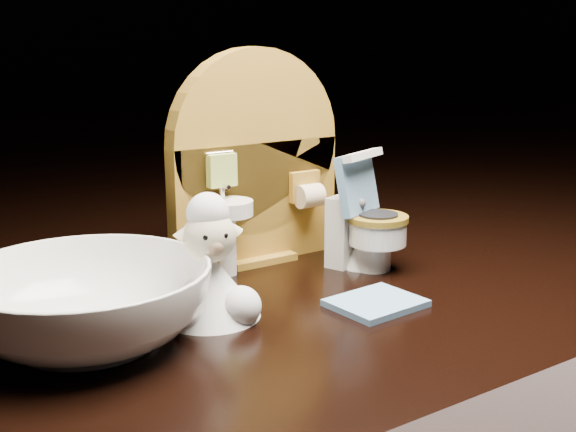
{
  "coord_description": "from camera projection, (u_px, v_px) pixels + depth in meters",
  "views": [
    {
      "loc": [
        -0.26,
        -0.36,
        0.16
      ],
      "look_at": [
        -0.01,
        0.01,
        0.05
      ],
      "focal_mm": 45.0,
      "sensor_mm": 36.0,
      "label": 1
    }
  ],
  "objects": [
    {
      "name": "bath_mat",
      "position": [
        376.0,
        303.0,
        0.43
      ],
      "size": [
        0.05,
        0.05,
        0.0
      ],
      "primitive_type": "cube",
      "rotation": [
        0.0,
        0.0,
        0.07
      ],
      "color": "#638FB8",
      "rests_on": "ground"
    },
    {
      "name": "toy_toilet",
      "position": [
        364.0,
        226.0,
        0.5
      ],
      "size": [
        0.05,
        0.06,
        0.08
      ],
      "rotation": [
        0.0,
        0.0,
        0.38
      ],
      "color": "white",
      "rests_on": "ground"
    },
    {
      "name": "plush_lamb",
      "position": [
        211.0,
        275.0,
        0.41
      ],
      "size": [
        0.06,
        0.06,
        0.08
      ],
      "rotation": [
        0.0,
        0.0,
        -0.21
      ],
      "color": "silver",
      "rests_on": "ground"
    },
    {
      "name": "toilet_brush",
      "position": [
        360.0,
        250.0,
        0.5
      ],
      "size": [
        0.02,
        0.02,
        0.05
      ],
      "color": "white",
      "rests_on": "ground"
    },
    {
      "name": "ceramic_bowl",
      "position": [
        86.0,
        305.0,
        0.38
      ],
      "size": [
        0.17,
        0.17,
        0.04
      ],
      "primitive_type": "imported",
      "rotation": [
        0.0,
        0.0,
        -0.37
      ],
      "color": "white",
      "rests_on": "ground"
    },
    {
      "name": "backdrop_panel",
      "position": [
        255.0,
        170.0,
        0.51
      ],
      "size": [
        0.13,
        0.05,
        0.15
      ],
      "color": "olive",
      "rests_on": "ground"
    }
  ]
}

